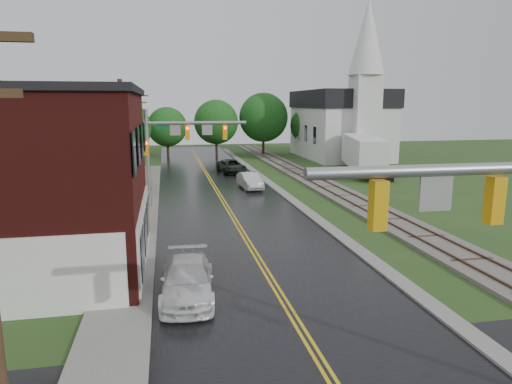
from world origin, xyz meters
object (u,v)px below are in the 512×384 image
object	(u,v)px
utility_pole_b	(124,152)
tree_left_e	(123,129)
tree_left_c	(63,136)
utility_pole_c	(141,131)
suv_dark	(231,167)
traffic_signal_far	(177,140)
church	(344,116)
sedan_silver	(250,181)
semi_trailer	(363,152)
pickup_white	(187,280)

from	to	relation	value
utility_pole_b	tree_left_e	world-z (taller)	utility_pole_b
tree_left_c	utility_pole_c	bearing A→B (deg)	30.20
utility_pole_c	tree_left_c	size ratio (longest dim) A/B	1.18
utility_pole_c	suv_dark	bearing A→B (deg)	-5.64
traffic_signal_far	utility_pole_b	bearing A→B (deg)	-123.68
utility_pole_c	utility_pole_b	bearing A→B (deg)	-90.00
church	suv_dark	distance (m)	20.92
sedan_silver	utility_pole_c	bearing A→B (deg)	128.23
semi_trailer	tree_left_e	bearing A→B (deg)	166.40
church	semi_trailer	size ratio (longest dim) A/B	1.50
utility_pole_b	tree_left_c	distance (m)	19.24
suv_dark	semi_trailer	bearing A→B (deg)	-19.12
utility_pole_c	pickup_white	bearing A→B (deg)	-84.59
tree_left_e	pickup_white	xyz separation A→B (m)	(5.20, -35.22, -4.09)
sedan_silver	church	bearing A→B (deg)	45.81
semi_trailer	suv_dark	bearing A→B (deg)	166.55
tree_left_c	pickup_white	size ratio (longest dim) A/B	1.53
utility_pole_b	traffic_signal_far	bearing A→B (deg)	56.32
traffic_signal_far	tree_left_c	distance (m)	16.56
tree_left_c	sedan_silver	size ratio (longest dim) A/B	1.74
suv_dark	pickup_white	xyz separation A→B (m)	(-6.40, -32.37, -0.01)
tree_left_c	sedan_silver	bearing A→B (deg)	-21.25
traffic_signal_far	suv_dark	world-z (taller)	traffic_signal_far
utility_pole_b	pickup_white	world-z (taller)	utility_pole_b
utility_pole_b	utility_pole_c	world-z (taller)	same
church	suv_dark	world-z (taller)	church
traffic_signal_far	tree_left_e	bearing A→B (deg)	105.89
suv_dark	semi_trailer	world-z (taller)	semi_trailer
suv_dark	sedan_silver	bearing A→B (deg)	-93.97
tree_left_c	utility_pole_b	bearing A→B (deg)	-68.51
church	pickup_white	distance (m)	49.38
church	tree_left_c	xyz separation A→B (m)	(-33.85, -13.84, -1.32)
tree_left_e	pickup_white	distance (m)	35.83
traffic_signal_far	semi_trailer	bearing A→B (deg)	32.23
church	utility_pole_b	distance (m)	41.55
sedan_silver	pickup_white	distance (m)	23.61
semi_trailer	church	bearing A→B (deg)	76.77
utility_pole_b	pickup_white	xyz separation A→B (m)	(3.16, -11.32, -4.00)
utility_pole_b	tree_left_e	bearing A→B (deg)	94.90
tree_left_e	utility_pole_c	bearing A→B (deg)	-42.84
suv_dark	sedan_silver	distance (m)	9.73
utility_pole_c	suv_dark	world-z (taller)	utility_pole_c
traffic_signal_far	suv_dark	bearing A→B (deg)	68.82
church	utility_pole_b	world-z (taller)	church
church	sedan_silver	world-z (taller)	church
suv_dark	sedan_silver	world-z (taller)	suv_dark
traffic_signal_far	utility_pole_c	distance (m)	17.33
tree_left_e	sedan_silver	world-z (taller)	tree_left_e
utility_pole_c	tree_left_e	size ratio (longest dim) A/B	1.10
traffic_signal_far	tree_left_e	xyz separation A→B (m)	(-5.38, 18.90, -0.16)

